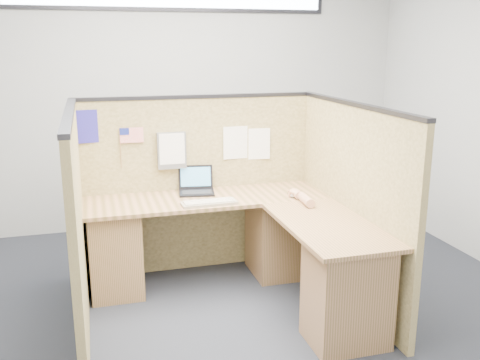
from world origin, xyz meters
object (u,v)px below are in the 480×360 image
object	(u,v)px
laptop	(195,186)
keyboard	(209,203)
mouse	(295,195)
l_desk	(242,251)

from	to	relation	value
laptop	keyboard	size ratio (longest dim) A/B	0.73
laptop	mouse	bearing A→B (deg)	-18.29
l_desk	mouse	bearing A→B (deg)	21.00
keyboard	mouse	distance (m)	0.71
l_desk	keyboard	world-z (taller)	keyboard
l_desk	mouse	xyz separation A→B (m)	(0.51, 0.19, 0.36)
laptop	mouse	xyz separation A→B (m)	(0.75, -0.38, -0.03)
laptop	keyboard	distance (m)	0.39
laptop	mouse	size ratio (longest dim) A/B	3.00
l_desk	laptop	xyz separation A→B (m)	(-0.24, 0.58, 0.39)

